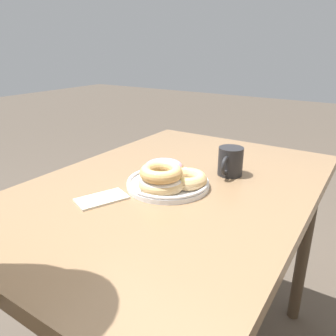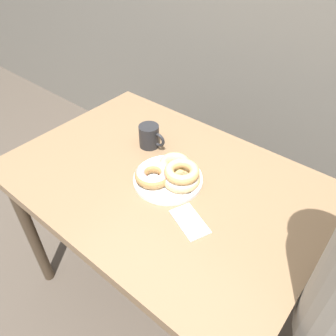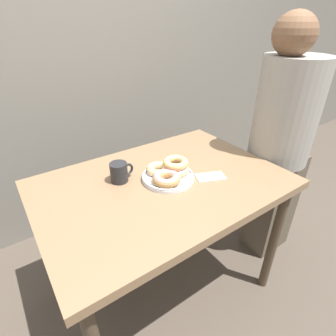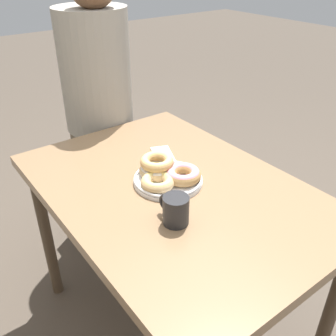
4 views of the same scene
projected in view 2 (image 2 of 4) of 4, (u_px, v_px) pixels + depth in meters
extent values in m
plane|color=#4C4238|center=(137.00, 317.00, 1.56)|extent=(14.00, 14.00, 0.00)
cube|color=#846647|center=(162.00, 181.00, 1.19)|extent=(1.13, 0.79, 0.04)
cylinder|color=#473828|center=(31.00, 233.00, 1.49)|extent=(0.05, 0.05, 0.72)
cylinder|color=#473828|center=(133.00, 162.00, 1.88)|extent=(0.05, 0.05, 0.72)
cylinder|color=#473828|center=(304.00, 258.00, 1.39)|extent=(0.05, 0.05, 0.72)
cylinder|color=white|center=(168.00, 179.00, 1.16)|extent=(0.25, 0.25, 0.01)
torus|color=white|center=(168.00, 177.00, 1.15)|extent=(0.24, 0.24, 0.01)
torus|color=#D6B27A|center=(181.00, 179.00, 1.13)|extent=(0.18, 0.18, 0.03)
torus|color=white|center=(181.00, 178.00, 1.12)|extent=(0.17, 0.17, 0.03)
torus|color=#D6B27A|center=(175.00, 164.00, 1.19)|extent=(0.17, 0.17, 0.04)
torus|color=#E0D17F|center=(175.00, 163.00, 1.18)|extent=(0.15, 0.15, 0.03)
torus|color=#B2844C|center=(153.00, 175.00, 1.14)|extent=(0.14, 0.14, 0.04)
torus|color=pink|center=(153.00, 173.00, 1.13)|extent=(0.13, 0.13, 0.03)
torus|color=tan|center=(182.00, 172.00, 1.11)|extent=(0.14, 0.14, 0.03)
torus|color=#E0D17F|center=(182.00, 170.00, 1.10)|extent=(0.13, 0.13, 0.03)
cylinder|color=#232326|center=(149.00, 136.00, 1.30)|extent=(0.08, 0.08, 0.09)
cylinder|color=#382114|center=(149.00, 127.00, 1.27)|extent=(0.07, 0.07, 0.00)
torus|color=#232326|center=(158.00, 140.00, 1.28)|extent=(0.06, 0.02, 0.06)
cube|color=beige|center=(190.00, 222.00, 1.02)|extent=(0.16, 0.12, 0.01)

